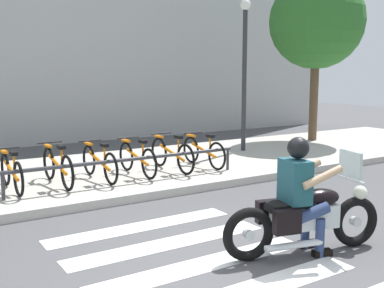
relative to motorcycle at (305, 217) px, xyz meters
name	(u,v)px	position (x,y,z in m)	size (l,w,h in m)	color
ground_plane	(227,259)	(-0.91, 0.37, -0.46)	(48.00, 48.00, 0.00)	#4C4C4F
sidewalk	(83,176)	(-0.91, 5.33, -0.39)	(24.00, 4.40, 0.15)	#B7B2A8
crosswalk_stripe_2	(204,264)	(-1.24, 0.37, -0.46)	(2.80, 0.40, 0.01)	white
crosswalk_stripe_3	(169,243)	(-1.24, 1.17, -0.46)	(2.80, 0.40, 0.01)	white
crosswalk_stripe_4	(141,226)	(-1.24, 1.97, -0.46)	(2.80, 0.40, 0.01)	white
motorcycle	(305,217)	(0.00, 0.00, 0.00)	(2.10, 0.85, 1.23)	black
rider	(301,188)	(-0.07, 0.02, 0.37)	(0.71, 0.64, 1.44)	#1E4C59
bicycle_0	(11,172)	(-2.47, 4.49, 0.02)	(0.48, 1.55, 0.72)	black
bicycle_1	(58,167)	(-1.67, 4.49, 0.04)	(0.48, 1.67, 0.76)	black
bicycle_2	(99,163)	(-0.87, 4.49, 0.03)	(0.48, 1.67, 0.74)	black
bicycle_3	(137,158)	(-0.07, 4.49, 0.03)	(0.48, 1.60, 0.74)	black
bicycle_4	(172,154)	(0.73, 4.49, 0.04)	(0.48, 1.71, 0.77)	black
bicycle_5	(203,151)	(1.53, 4.49, 0.03)	(0.48, 1.59, 0.73)	black
bike_rack	(131,161)	(-0.47, 3.93, 0.11)	(4.61, 0.07, 0.49)	#333338
street_lamp	(245,62)	(3.64, 5.73, 2.01)	(0.28, 0.28, 4.04)	#2D2D33
tree_near_rack	(317,22)	(6.68, 6.13, 3.23)	(2.82, 2.82, 5.12)	brown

